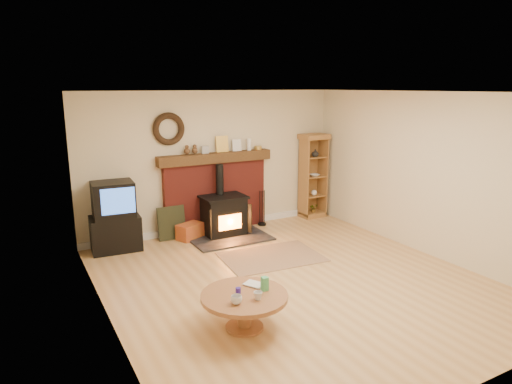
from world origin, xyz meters
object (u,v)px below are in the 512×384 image
wood_stove (224,217)px  coffee_table (245,301)px  tv_unit (115,218)px  curio_cabinet (312,176)px

wood_stove → coffee_table: 3.32m
wood_stove → tv_unit: 1.92m
curio_cabinet → coffee_table: (-3.33, -3.38, -0.53)m
wood_stove → curio_cabinet: 2.22m
curio_cabinet → coffee_table: curio_cabinet is taller
tv_unit → wood_stove: bearing=-5.8°
wood_stove → tv_unit: size_ratio=1.21×
tv_unit → coffee_table: size_ratio=1.18×
tv_unit → coffee_table: 3.38m
curio_cabinet → coffee_table: 4.77m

